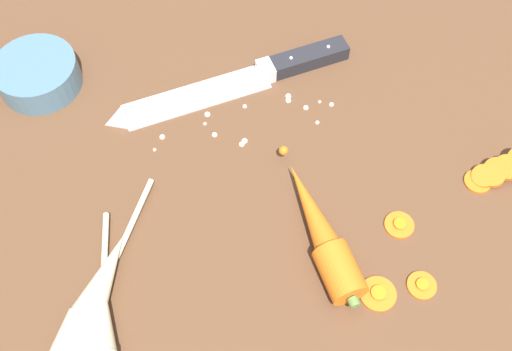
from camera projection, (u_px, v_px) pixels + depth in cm
name	position (u px, v px, depth cm)	size (l,w,h in cm)	color
ground_plane	(251.00, 177.00, 75.57)	(120.00, 90.00, 4.00)	brown
chefs_knife	(226.00, 85.00, 79.77)	(34.83, 5.45, 4.18)	silver
whole_carrot	(322.00, 233.00, 67.03)	(4.63, 21.86, 4.20)	orange
parsnip_front	(95.00, 298.00, 63.30)	(15.34, 20.45, 4.00)	beige
parsnip_mid_left	(99.00, 335.00, 61.30)	(7.14, 21.50, 4.00)	beige
carrot_slice_stack	(500.00, 171.00, 72.42)	(9.00, 3.83, 3.05)	orange
carrot_slice_stray_near	(422.00, 285.00, 65.73)	(3.33, 3.33, 0.70)	orange
carrot_slice_stray_mid	(378.00, 293.00, 65.24)	(4.10, 4.10, 0.70)	orange
carrot_slice_stray_far	(399.00, 224.00, 69.52)	(3.53, 3.53, 0.70)	orange
prep_bowl	(37.00, 73.00, 78.88)	(11.00, 11.00, 4.00)	slate
mince_crumbs	(253.00, 111.00, 77.93)	(24.72, 11.73, 0.81)	beige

